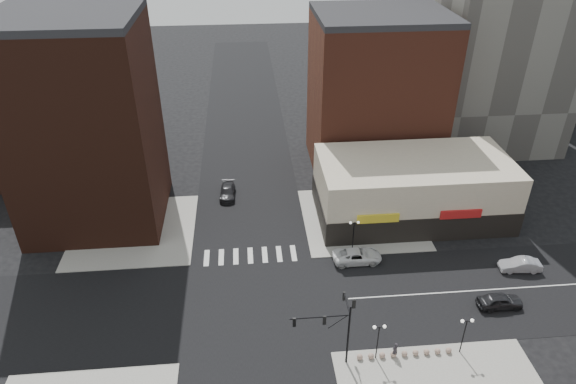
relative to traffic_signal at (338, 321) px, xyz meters
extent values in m
plane|color=black|center=(-7.24, 7.83, -4.96)|extent=(240.00, 240.00, 0.00)
cube|color=black|center=(-7.24, 7.83, -4.95)|extent=(200.00, 14.00, 0.02)
cube|color=black|center=(-7.24, 7.83, -4.95)|extent=(14.00, 200.00, 0.02)
cube|color=gray|center=(-21.74, 22.33, -4.90)|extent=(15.00, 15.00, 0.12)
cube|color=gray|center=(7.26, 22.33, -4.90)|extent=(15.00, 15.00, 0.12)
cube|color=#381B11|center=(-26.24, 26.33, 7.54)|extent=(16.00, 15.00, 25.00)
cube|color=#381B11|center=(-39.24, 41.83, 1.04)|extent=(20.00, 18.00, 12.00)
cube|color=brown|center=(11.76, 37.33, 6.04)|extent=(18.00, 15.00, 22.00)
cube|color=beige|center=(13.76, 22.83, -0.96)|extent=(24.00, 12.00, 8.00)
cube|color=black|center=(13.76, 22.83, -3.26)|extent=(24.20, 12.20, 3.40)
cylinder|color=black|center=(0.96, -0.37, -1.46)|extent=(0.18, 0.18, 7.00)
cylinder|color=black|center=(-1.64, -0.37, 1.04)|extent=(5.20, 0.11, 0.11)
cylinder|color=black|center=(-0.04, -0.37, 0.34)|extent=(1.72, 0.06, 1.46)
cylinder|color=black|center=(0.96, 1.13, 1.04)|extent=(0.11, 3.00, 0.11)
cube|color=black|center=(-3.84, -0.37, 0.64)|extent=(0.28, 0.18, 0.95)
sphere|color=red|center=(-3.84, -0.37, 0.94)|extent=(0.16, 0.16, 0.16)
cube|color=black|center=(-1.24, -0.37, 0.64)|extent=(0.28, 0.18, 0.95)
sphere|color=red|center=(-1.24, -0.37, 0.94)|extent=(0.16, 0.16, 0.16)
cube|color=black|center=(0.96, 2.43, 0.64)|extent=(0.18, 0.28, 0.95)
sphere|color=red|center=(0.96, 2.43, 0.94)|extent=(0.16, 0.16, 0.16)
cube|color=black|center=(1.21, -0.37, 2.34)|extent=(0.28, 0.18, 0.95)
sphere|color=red|center=(1.21, -0.37, 2.64)|extent=(0.16, 0.16, 0.16)
cylinder|color=black|center=(3.76, -0.17, -2.84)|extent=(0.11, 0.11, 4.00)
cylinder|color=black|center=(3.76, -0.17, -0.94)|extent=(0.90, 0.06, 0.06)
sphere|color=white|center=(3.31, -0.17, -0.84)|extent=(0.32, 0.32, 0.32)
sphere|color=white|center=(4.21, -0.17, -0.84)|extent=(0.32, 0.32, 0.32)
cylinder|color=black|center=(11.76, -0.17, -2.84)|extent=(0.11, 0.11, 4.00)
cylinder|color=black|center=(11.76, -0.17, -0.94)|extent=(0.90, 0.06, 0.06)
sphere|color=white|center=(11.31, -0.17, -0.84)|extent=(0.32, 0.32, 0.32)
sphere|color=white|center=(12.21, -0.17, -0.84)|extent=(0.32, 0.32, 0.32)
cylinder|color=black|center=(4.76, 15.83, -2.84)|extent=(0.11, 0.11, 4.00)
cylinder|color=black|center=(4.76, 15.83, -0.94)|extent=(0.90, 0.06, 0.06)
sphere|color=white|center=(4.31, 15.83, -0.84)|extent=(0.32, 0.32, 0.32)
sphere|color=white|center=(5.21, 15.83, -0.84)|extent=(0.32, 0.32, 0.32)
sphere|color=#8B7160|center=(2.26, -0.17, -4.57)|extent=(0.55, 0.55, 0.55)
sphere|color=#8B7160|center=(3.31, -0.17, -4.57)|extent=(0.55, 0.55, 0.55)
sphere|color=#8B7160|center=(4.36, -0.17, -4.57)|extent=(0.55, 0.55, 0.55)
sphere|color=#8B7160|center=(5.41, -0.17, -4.57)|extent=(0.55, 0.55, 0.55)
sphere|color=#8B7160|center=(6.46, -0.17, -4.57)|extent=(0.55, 0.55, 0.55)
sphere|color=#8B7160|center=(7.51, -0.17, -4.57)|extent=(0.55, 0.55, 0.55)
sphere|color=#8B7160|center=(8.56, -0.17, -4.57)|extent=(0.55, 0.55, 0.55)
sphere|color=#8B7160|center=(9.61, -0.17, -4.57)|extent=(0.55, 0.55, 0.55)
sphere|color=#8B7160|center=(10.66, -0.17, -4.57)|extent=(0.55, 0.55, 0.55)
imported|color=white|center=(4.93, 13.90, -4.18)|extent=(5.67, 2.68, 1.57)
imported|color=black|center=(18.05, 5.31, -4.17)|extent=(4.65, 1.91, 1.58)
imported|color=#A2A2A7|center=(22.88, 10.67, -4.21)|extent=(4.66, 1.94, 1.50)
imported|color=black|center=(-10.09, 29.51, -4.24)|extent=(2.23, 5.05, 1.44)
imported|color=#2A262C|center=(5.51, -0.17, -3.98)|extent=(0.74, 0.65, 1.72)
camera|label=1|loc=(-7.21, -31.58, 32.99)|focal=32.00mm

